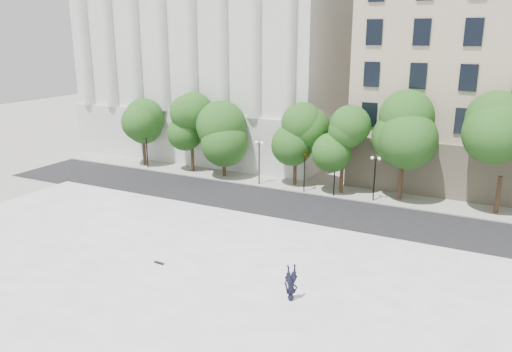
{
  "coord_description": "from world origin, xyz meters",
  "views": [
    {
      "loc": [
        15.11,
        -19.03,
        14.1
      ],
      "look_at": [
        0.49,
        10.0,
        4.87
      ],
      "focal_mm": 35.0,
      "sensor_mm": 36.0,
      "label": 1
    }
  ],
  "objects_px": {
    "person_lying": "(291,295)",
    "skateboard": "(159,263)",
    "traffic_light_west": "(305,154)",
    "traffic_light_east": "(335,158)"
  },
  "relations": [
    {
      "from": "traffic_light_west",
      "to": "skateboard",
      "type": "distance_m",
      "value": 19.23
    },
    {
      "from": "traffic_light_east",
      "to": "skateboard",
      "type": "distance_m",
      "value": 19.76
    },
    {
      "from": "traffic_light_west",
      "to": "person_lying",
      "type": "relative_size",
      "value": 2.09
    },
    {
      "from": "traffic_light_west",
      "to": "skateboard",
      "type": "xyz_separation_m",
      "value": [
        -2.21,
        -18.83,
        -3.2
      ]
    },
    {
      "from": "traffic_light_east",
      "to": "person_lying",
      "type": "bearing_deg",
      "value": -78.46
    },
    {
      "from": "traffic_light_west",
      "to": "person_lying",
      "type": "height_order",
      "value": "traffic_light_west"
    },
    {
      "from": "traffic_light_east",
      "to": "person_lying",
      "type": "relative_size",
      "value": 2.06
    },
    {
      "from": "traffic_light_west",
      "to": "skateboard",
      "type": "relative_size",
      "value": 5.82
    },
    {
      "from": "person_lying",
      "to": "skateboard",
      "type": "xyz_separation_m",
      "value": [
        -9.0,
        0.39,
        -0.24
      ]
    },
    {
      "from": "traffic_light_east",
      "to": "skateboard",
      "type": "bearing_deg",
      "value": -105.1
    }
  ]
}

